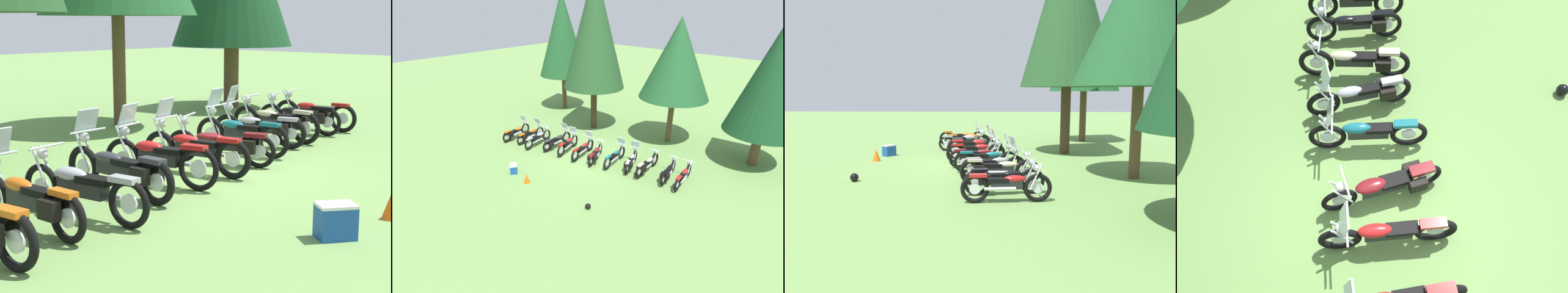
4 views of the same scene
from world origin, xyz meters
TOP-DOWN VIEW (x-y plane):
  - ground_plane at (0.00, 0.00)m, footprint 80.00×80.00m
  - motorcycle_1 at (-4.38, -0.74)m, footprint 0.63×2.28m
  - motorcycle_2 at (-3.55, -0.79)m, footprint 0.70×2.38m
  - motorcycle_3 at (-2.39, -0.28)m, footprint 0.75×2.43m
  - motorcycle_4 at (-1.46, -0.22)m, footprint 0.76×2.25m
  - motorcycle_5 at (-0.39, -0.07)m, footprint 0.71×2.32m
  - motorcycle_6 at (0.51, -0.02)m, footprint 1.05×2.14m
  - motorcycle_7 at (1.58, 0.40)m, footprint 0.75×2.29m
  - motorcycle_8 at (2.53, 0.58)m, footprint 0.95×2.13m
  - motorcycle_9 at (3.42, 0.75)m, footprint 0.61×2.42m
  - motorcycle_10 at (4.60, 0.85)m, footprint 0.76×2.21m
  - motorcycle_11 at (5.37, 0.95)m, footprint 0.68×2.31m
  - picnic_cooler at (-1.87, -3.94)m, footprint 0.62×0.59m

SIDE VIEW (x-z plane):
  - ground_plane at x=0.00m, z-range 0.00..0.00m
  - picnic_cooler at x=-1.87m, z-range 0.00..0.47m
  - motorcycle_6 at x=0.51m, z-range -0.06..0.92m
  - motorcycle_10 at x=4.60m, z-range -0.07..0.94m
  - motorcycle_11 at x=5.37m, z-range -0.06..0.95m
  - motorcycle_8 at x=2.53m, z-range -0.23..1.12m
  - motorcycle_1 at x=-4.38m, z-range -0.22..1.13m
  - motorcycle_9 at x=3.42m, z-range -0.06..0.98m
  - motorcycle_2 at x=-3.55m, z-range -0.04..0.96m
  - motorcycle_3 at x=-2.39m, z-range -0.22..1.15m
  - motorcycle_5 at x=-0.39m, z-range -0.22..1.15m
  - motorcycle_7 at x=1.58m, z-range -0.22..1.16m
  - motorcycle_4 at x=-1.46m, z-range -0.20..1.19m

